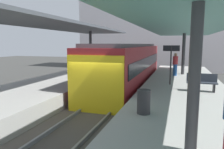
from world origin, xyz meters
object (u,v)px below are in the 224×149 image
platform_sign (171,56)px  litter_bin (144,102)px  passenger_mid_platform (175,64)px  platform_bench (202,82)px  commuter_train (129,65)px

platform_sign → litter_bin: (-0.62, -5.62, -1.22)m
platform_sign → passenger_mid_platform: bearing=87.0°
platform_bench → litter_bin: size_ratio=1.75×
platform_sign → litter_bin: bearing=-96.3°
commuter_train → platform_bench: commuter_train is taller
commuter_train → passenger_mid_platform: (3.25, 0.72, 0.12)m
platform_bench → litter_bin: bearing=-116.9°
commuter_train → platform_bench: bearing=-42.9°
commuter_train → platform_bench: size_ratio=9.66×
litter_bin → passenger_mid_platform: bearing=85.0°
commuter_train → litter_bin: bearing=-74.0°
platform_sign → passenger_mid_platform: size_ratio=1.35×
commuter_train → litter_bin: size_ratio=16.90×
commuter_train → passenger_mid_platform: commuter_train is taller
commuter_train → platform_sign: commuter_train is taller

